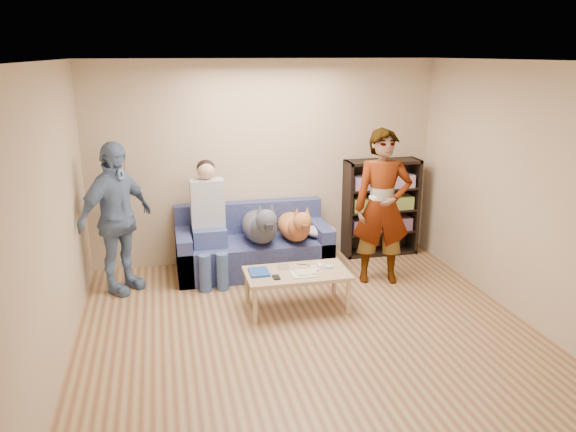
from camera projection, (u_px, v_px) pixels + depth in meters
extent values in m
plane|color=brown|center=(317.00, 348.00, 5.27)|extent=(5.00, 5.00, 0.00)
plane|color=white|center=(321.00, 61.00, 4.54)|extent=(5.00, 5.00, 0.00)
plane|color=tan|center=(265.00, 163.00, 7.24)|extent=(4.50, 0.00, 4.50)
plane|color=tan|center=(470.00, 363.00, 2.57)|extent=(4.50, 0.00, 4.50)
plane|color=tan|center=(44.00, 233.00, 4.42)|extent=(0.00, 5.00, 5.00)
plane|color=tan|center=(544.00, 200.00, 5.39)|extent=(0.00, 5.00, 5.00)
ellipsoid|color=silver|center=(320.00, 231.00, 7.09)|extent=(0.40, 0.34, 0.14)
imported|color=gray|center=(382.00, 207.00, 6.59)|extent=(0.75, 0.58, 1.84)
imported|color=#6C88AD|center=(116.00, 218.00, 6.31)|extent=(1.02, 1.03, 1.74)
cube|color=white|center=(373.00, 198.00, 6.31)|extent=(0.06, 0.13, 0.03)
cube|color=#1C469C|center=(259.00, 272.00, 5.94)|extent=(0.20, 0.26, 0.03)
cube|color=silver|center=(304.00, 274.00, 5.89)|extent=(0.26, 0.20, 0.02)
cube|color=beige|center=(306.00, 272.00, 5.92)|extent=(0.22, 0.17, 0.01)
cube|color=silver|center=(283.00, 266.00, 6.06)|extent=(0.11, 0.06, 0.05)
cube|color=white|center=(320.00, 265.00, 6.13)|extent=(0.04, 0.13, 0.03)
cube|color=silver|center=(329.00, 267.00, 6.07)|extent=(0.09, 0.06, 0.03)
cylinder|color=white|center=(315.00, 270.00, 6.00)|extent=(0.07, 0.07, 0.02)
cylinder|color=silver|center=(313.00, 267.00, 6.08)|extent=(0.07, 0.07, 0.02)
cylinder|color=orange|center=(299.00, 277.00, 5.82)|extent=(0.13, 0.06, 0.01)
cylinder|color=black|center=(304.00, 264.00, 6.17)|extent=(0.13, 0.08, 0.01)
cube|color=black|center=(276.00, 277.00, 5.81)|extent=(0.07, 0.12, 0.02)
cube|color=#515B93|center=(254.00, 255.00, 7.07)|extent=(1.90, 0.85, 0.42)
cube|color=#515B93|center=(249.00, 217.00, 7.27)|extent=(1.90, 0.18, 0.40)
cube|color=#515B93|center=(184.00, 254.00, 6.87)|extent=(0.18, 0.85, 0.58)
cube|color=#515B93|center=(319.00, 244.00, 7.24)|extent=(0.18, 0.85, 0.58)
cube|color=#3C4D85|center=(209.00, 236.00, 6.79)|extent=(0.40, 0.38, 0.22)
cylinder|color=#415A8F|center=(205.00, 274.00, 6.47)|extent=(0.14, 0.14, 0.47)
cylinder|color=#426892|center=(223.00, 273.00, 6.51)|extent=(0.14, 0.14, 0.47)
cube|color=#BABABF|center=(207.00, 203.00, 6.78)|extent=(0.40, 0.24, 0.58)
sphere|color=tan|center=(206.00, 170.00, 6.66)|extent=(0.21, 0.21, 0.21)
ellipsoid|color=black|center=(206.00, 167.00, 6.68)|extent=(0.22, 0.22, 0.19)
ellipsoid|color=#45474E|center=(259.00, 226.00, 6.94)|extent=(0.41, 0.86, 0.36)
sphere|color=#45474F|center=(264.00, 228.00, 6.61)|extent=(0.31, 0.31, 0.31)
sphere|color=#4C4E57|center=(266.00, 220.00, 6.41)|extent=(0.25, 0.25, 0.25)
cube|color=black|center=(268.00, 226.00, 6.30)|extent=(0.08, 0.12, 0.07)
cone|color=#53555E|center=(260.00, 209.00, 6.38)|extent=(0.08, 0.08, 0.12)
cone|color=#46474F|center=(272.00, 208.00, 6.41)|extent=(0.08, 0.08, 0.12)
cylinder|color=#4A4B54|center=(253.00, 220.00, 7.35)|extent=(0.05, 0.28, 0.16)
ellipsoid|color=#B96E38|center=(293.00, 226.00, 7.01)|extent=(0.36, 0.76, 0.32)
sphere|color=#C3623B|center=(299.00, 228.00, 6.71)|extent=(0.27, 0.27, 0.27)
sphere|color=#BD7339|center=(302.00, 222.00, 6.52)|extent=(0.22, 0.22, 0.22)
cube|color=#4F2E1B|center=(305.00, 227.00, 6.42)|extent=(0.07, 0.11, 0.06)
cone|color=#B45937|center=(297.00, 212.00, 6.49)|extent=(0.07, 0.07, 0.11)
cone|color=#BB7339|center=(307.00, 211.00, 6.52)|extent=(0.07, 0.07, 0.11)
cylinder|color=#B37536|center=(286.00, 220.00, 7.38)|extent=(0.04, 0.25, 0.14)
cube|color=tan|center=(297.00, 273.00, 5.98)|extent=(1.10, 0.60, 0.04)
cylinder|color=tan|center=(255.00, 306.00, 5.70)|extent=(0.05, 0.05, 0.38)
cylinder|color=tan|center=(348.00, 297.00, 5.92)|extent=(0.05, 0.05, 0.38)
cylinder|color=tan|center=(247.00, 287.00, 6.17)|extent=(0.05, 0.05, 0.38)
cylinder|color=tan|center=(334.00, 279.00, 6.39)|extent=(0.05, 0.05, 0.38)
cube|color=black|center=(347.00, 210.00, 7.49)|extent=(0.04, 0.34, 1.30)
cube|color=black|center=(414.00, 205.00, 7.70)|extent=(0.04, 0.34, 1.30)
cube|color=black|center=(383.00, 162.00, 7.42)|extent=(1.00, 0.34, 0.04)
cube|color=black|center=(379.00, 251.00, 7.77)|extent=(1.00, 0.34, 0.04)
cube|color=black|center=(376.00, 204.00, 7.74)|extent=(1.00, 0.02, 1.30)
cube|color=black|center=(380.00, 231.00, 7.69)|extent=(0.94, 0.32, 0.03)
cube|color=black|center=(381.00, 210.00, 7.60)|extent=(0.94, 0.32, 0.02)
cube|color=black|center=(382.00, 188.00, 7.52)|extent=(0.94, 0.32, 0.02)
cube|color=#B23333|center=(381.00, 224.00, 7.64)|extent=(0.84, 0.24, 0.17)
cube|color=gold|center=(382.00, 203.00, 7.56)|extent=(0.84, 0.24, 0.17)
cube|color=#994C99|center=(383.00, 181.00, 7.47)|extent=(0.84, 0.24, 0.17)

